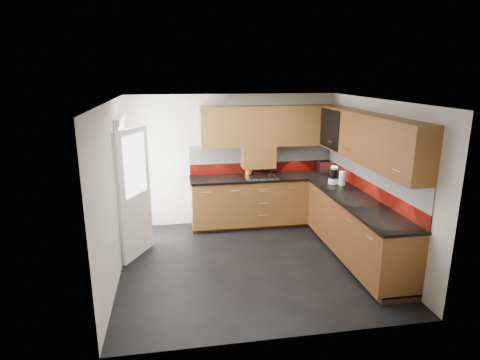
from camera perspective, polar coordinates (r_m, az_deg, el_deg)
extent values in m
cube|color=black|center=(6.17, 1.56, -11.75)|extent=(4.00, 3.80, 0.02)
cube|color=white|center=(5.51, 1.74, 11.72)|extent=(4.00, 3.80, 0.10)
cube|color=beige|center=(7.48, -1.09, 2.94)|extent=(4.00, 0.08, 2.64)
cube|color=beige|center=(4.04, 6.77, -7.96)|extent=(4.00, 0.08, 2.64)
cube|color=beige|center=(5.69, -17.91, -1.73)|extent=(0.08, 3.80, 2.64)
cube|color=beige|center=(6.38, 19.00, -0.03)|extent=(0.08, 3.80, 2.64)
cube|color=brown|center=(7.45, 3.52, -2.91)|extent=(2.70, 0.60, 0.95)
cube|color=brown|center=(6.37, 16.15, -6.71)|extent=(0.60, 2.60, 0.95)
cube|color=#3E2211|center=(7.62, 3.41, -5.89)|extent=(2.70, 0.54, 0.10)
cube|color=#3E2211|center=(6.54, 16.12, -10.15)|extent=(0.54, 2.60, 0.10)
cube|color=black|center=(7.31, 3.51, 0.37)|extent=(2.72, 0.62, 0.04)
cube|color=black|center=(6.20, 16.44, -2.95)|extent=(0.62, 2.60, 0.04)
cube|color=maroon|center=(7.57, 3.09, 1.82)|extent=(2.70, 0.02, 0.20)
cube|color=silver|center=(7.51, 3.12, 3.83)|extent=(2.70, 0.02, 0.34)
cube|color=maroon|center=(6.57, 17.66, -0.95)|extent=(0.02, 3.20, 0.20)
cube|color=silver|center=(6.50, 17.85, 1.34)|extent=(0.02, 3.20, 0.34)
cube|color=brown|center=(7.30, 4.22, 7.70)|extent=(2.50, 0.33, 0.72)
cube|color=brown|center=(6.19, 17.67, 5.70)|extent=(0.33, 2.87, 0.72)
cube|color=silver|center=(7.13, 3.35, 5.83)|extent=(1.80, 0.01, 0.16)
cube|color=silver|center=(6.12, 16.18, 3.71)|extent=(0.01, 2.00, 0.16)
cube|color=brown|center=(7.35, 2.62, 3.34)|extent=(0.60, 0.33, 0.40)
cube|color=black|center=(7.05, 12.60, 7.11)|extent=(0.01, 0.80, 0.66)
cube|color=#FFD18C|center=(7.17, 14.90, 7.10)|extent=(0.01, 0.76, 0.64)
cube|color=black|center=(7.11, 13.91, 7.27)|extent=(0.29, 0.76, 0.01)
cylinder|color=black|center=(6.87, 14.79, 7.79)|extent=(0.07, 0.07, 0.16)
cylinder|color=black|center=(7.01, 14.29, 7.96)|extent=(0.07, 0.07, 0.16)
cylinder|color=white|center=(7.15, 13.81, 8.12)|extent=(0.07, 0.07, 0.16)
cylinder|color=black|center=(7.28, 13.34, 8.27)|extent=(0.07, 0.07, 0.16)
cube|color=white|center=(6.58, -16.05, -0.97)|extent=(0.06, 0.95, 2.04)
cube|color=white|center=(6.23, -14.73, -1.95)|extent=(0.42, 0.73, 1.98)
cube|color=white|center=(6.12, -14.72, 2.09)|extent=(0.28, 0.50, 0.90)
cube|color=silver|center=(7.28, 2.84, 0.55)|extent=(0.60, 0.52, 0.02)
torus|color=black|center=(7.12, 1.84, 0.45)|extent=(0.14, 0.14, 0.02)
torus|color=black|center=(7.19, 4.27, 0.55)|extent=(0.14, 0.14, 0.02)
torus|color=black|center=(7.36, 1.45, 0.93)|extent=(0.14, 0.14, 0.02)
torus|color=black|center=(7.42, 3.82, 1.03)|extent=(0.14, 0.14, 0.02)
cube|color=black|center=(7.04, 3.28, 0.13)|extent=(0.46, 0.04, 0.02)
cylinder|color=orange|center=(7.36, 1.25, 1.26)|extent=(0.12, 0.12, 0.15)
cylinder|color=brown|center=(7.33, 1.29, 2.71)|extent=(0.06, 0.03, 0.30)
cylinder|color=brown|center=(7.33, 1.35, 2.63)|extent=(0.04, 0.04, 0.28)
cylinder|color=brown|center=(7.33, 1.24, 2.79)|extent=(0.06, 0.02, 0.32)
cylinder|color=brown|center=(7.33, 1.40, 2.54)|extent=(0.03, 0.05, 0.26)
cylinder|color=brown|center=(7.33, 1.15, 2.66)|extent=(0.05, 0.04, 0.29)
cube|color=silver|center=(7.77, 12.02, 1.83)|extent=(0.28, 0.18, 0.19)
cube|color=black|center=(7.75, 12.06, 2.56)|extent=(0.21, 0.03, 0.01)
cube|color=black|center=(7.79, 11.95, 2.63)|extent=(0.21, 0.03, 0.01)
cylinder|color=white|center=(7.00, 13.16, -0.10)|extent=(0.18, 0.18, 0.10)
cylinder|color=black|center=(6.97, 13.22, 0.91)|extent=(0.17, 0.17, 0.16)
cylinder|color=white|center=(6.94, 13.27, 1.70)|extent=(0.12, 0.12, 0.04)
cylinder|color=white|center=(6.92, 14.34, 0.23)|extent=(0.13, 0.13, 0.23)
cube|color=orange|center=(7.02, 13.69, -0.42)|extent=(0.18, 0.16, 0.02)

